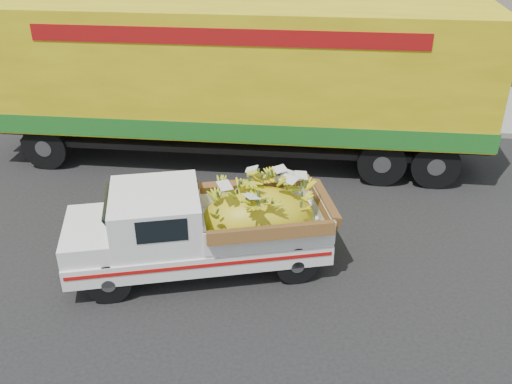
# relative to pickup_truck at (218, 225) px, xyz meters

# --- Properties ---
(ground) EXTENTS (100.00, 100.00, 0.00)m
(ground) POSITION_rel_pickup_truck_xyz_m (-2.08, -0.70, -0.85)
(ground) COLOR black
(ground) RESTS_ON ground
(curb) EXTENTS (60.00, 0.25, 0.15)m
(curb) POSITION_rel_pickup_truck_xyz_m (-2.08, 7.02, -0.78)
(curb) COLOR gray
(curb) RESTS_ON ground
(sidewalk) EXTENTS (60.00, 4.00, 0.14)m
(sidewalk) POSITION_rel_pickup_truck_xyz_m (-2.08, 9.12, -0.78)
(sidewalk) COLOR gray
(sidewalk) RESTS_ON ground
(pickup_truck) EXTENTS (4.81, 2.95, 1.59)m
(pickup_truck) POSITION_rel_pickup_truck_xyz_m (0.00, 0.00, 0.00)
(pickup_truck) COLOR black
(pickup_truck) RESTS_ON ground
(semi_trailer) EXTENTS (12.03, 2.95, 3.80)m
(semi_trailer) POSITION_rel_pickup_truck_xyz_m (-0.47, 4.57, 1.27)
(semi_trailer) COLOR black
(semi_trailer) RESTS_ON ground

